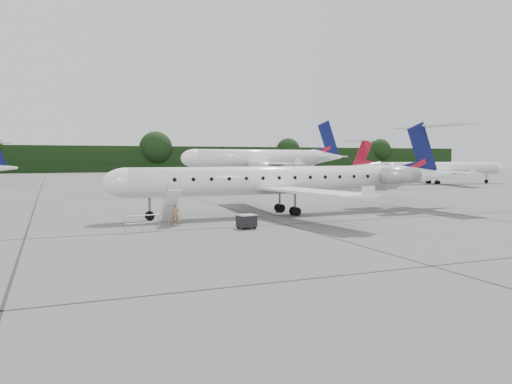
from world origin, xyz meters
name	(u,v)px	position (x,y,z in m)	size (l,w,h in m)	color
ground	(364,225)	(0.00, 0.00, 0.00)	(320.00, 320.00, 0.00)	#5D5D5A
treeline	(119,159)	(0.00, 130.00, 4.00)	(260.00, 4.00, 8.00)	black
main_regional_jet	(275,167)	(-2.95, 7.82, 3.79)	(29.54, 21.27, 7.57)	white
airstair	(171,206)	(-11.84, 5.47, 1.19)	(0.85, 2.25, 2.37)	white
passenger	(176,215)	(-11.83, 4.20, 0.75)	(0.54, 0.36, 1.49)	#816246
safety_railing	(142,224)	(-14.30, 2.32, 0.50)	(2.20, 0.08, 1.00)	#919499
baggage_cart	(247,221)	(-7.94, 1.27, 0.48)	(1.10, 0.89, 0.95)	black
bg_narrowbody	(258,150)	(17.59, 60.89, 5.98)	(33.34, 24.01, 11.97)	white
bg_regional_right	(439,162)	(41.41, 38.36, 3.69)	(28.14, 20.26, 7.38)	white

